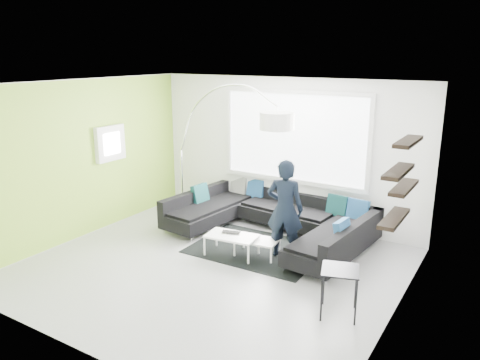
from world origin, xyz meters
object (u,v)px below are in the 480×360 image
(sectional_sofa, at_px, (268,221))
(arc_lamp, at_px, (181,150))
(side_table, at_px, (339,292))
(coffee_table, at_px, (244,246))
(laptop, at_px, (230,233))
(person, at_px, (285,209))

(sectional_sofa, bearing_deg, arc_lamp, -179.68)
(sectional_sofa, height_order, side_table, sectional_sofa)
(sectional_sofa, relative_size, coffee_table, 3.39)
(coffee_table, height_order, laptop, laptop)
(arc_lamp, xyz_separation_m, side_table, (4.06, -1.97, -1.04))
(coffee_table, relative_size, side_table, 1.70)
(coffee_table, xyz_separation_m, person, (0.56, 0.33, 0.64))
(side_table, relative_size, person, 0.39)
(sectional_sofa, bearing_deg, laptop, -96.62)
(sectional_sofa, bearing_deg, side_table, -36.25)
(person, height_order, laptop, person)
(side_table, height_order, person, person)
(side_table, bearing_deg, coffee_table, 155.02)
(sectional_sofa, distance_m, side_table, 2.66)
(laptop, bearing_deg, arc_lamp, 132.70)
(coffee_table, distance_m, person, 0.91)
(coffee_table, xyz_separation_m, side_table, (1.95, -0.91, 0.14))
(sectional_sofa, xyz_separation_m, side_table, (1.98, -1.77, -0.01))
(sectional_sofa, distance_m, laptop, 0.94)
(side_table, bearing_deg, sectional_sofa, 138.12)
(side_table, xyz_separation_m, laptop, (-2.18, 0.85, 0.05))
(side_table, height_order, laptop, side_table)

